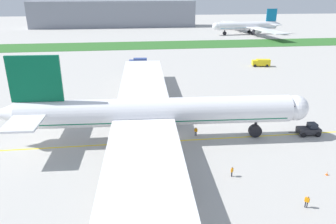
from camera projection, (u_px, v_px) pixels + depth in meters
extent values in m
plane|color=#ADAAA5|center=(173.00, 137.00, 58.55)|extent=(600.00, 600.00, 0.00)
cube|color=yellow|center=(174.00, 141.00, 57.07)|extent=(280.00, 0.36, 0.01)
cube|color=#2D6628|center=(143.00, 45.00, 154.91)|extent=(320.00, 24.00, 0.10)
cylinder|color=white|center=(157.00, 112.00, 55.58)|extent=(47.38, 7.09, 4.83)
cube|color=#055938|center=(157.00, 116.00, 55.88)|extent=(45.48, 6.62, 0.58)
sphere|color=white|center=(295.00, 108.00, 57.37)|extent=(4.59, 4.59, 4.59)
cone|color=white|center=(4.00, 114.00, 53.59)|extent=(5.50, 4.36, 4.10)
cube|color=#055938|center=(35.00, 79.00, 51.90)|extent=(8.51, 0.89, 7.73)
cube|color=white|center=(42.00, 102.00, 58.32)|extent=(5.56, 7.97, 0.34)
cube|color=white|center=(24.00, 122.00, 49.33)|extent=(5.56, 7.97, 0.34)
cube|color=white|center=(143.00, 80.00, 77.64)|extent=(12.42, 42.94, 0.39)
cube|color=white|center=(145.00, 198.00, 33.60)|extent=(12.42, 42.94, 0.39)
cylinder|color=#B7BABF|center=(150.00, 98.00, 69.37)|extent=(4.71, 2.87, 2.66)
cylinder|color=black|center=(160.00, 97.00, 69.53)|extent=(0.53, 2.80, 2.79)
cylinder|color=#B7BABF|center=(155.00, 163.00, 43.13)|extent=(4.71, 2.87, 2.66)
cylinder|color=black|center=(172.00, 163.00, 43.29)|extent=(0.53, 2.80, 2.79)
cylinder|color=black|center=(256.00, 126.00, 58.07)|extent=(0.50, 0.50, 1.87)
cylinder|color=black|center=(255.00, 131.00, 58.40)|extent=(2.34, 1.14, 2.29)
cylinder|color=black|center=(136.00, 124.00, 58.86)|extent=(0.50, 0.50, 1.87)
cylinder|color=black|center=(136.00, 129.00, 59.20)|extent=(2.34, 1.14, 2.29)
cylinder|color=black|center=(136.00, 136.00, 54.15)|extent=(0.50, 0.50, 1.87)
cylinder|color=black|center=(136.00, 141.00, 54.48)|extent=(2.34, 1.14, 2.29)
cube|color=black|center=(292.00, 105.00, 57.10)|extent=(1.86, 3.70, 0.87)
sphere|color=black|center=(55.00, 107.00, 56.33)|extent=(0.34, 0.34, 0.34)
sphere|color=black|center=(72.00, 107.00, 56.55)|extent=(0.34, 0.34, 0.34)
sphere|color=black|center=(89.00, 106.00, 56.76)|extent=(0.34, 0.34, 0.34)
sphere|color=black|center=(106.00, 106.00, 56.98)|extent=(0.34, 0.34, 0.34)
sphere|color=black|center=(123.00, 106.00, 57.19)|extent=(0.34, 0.34, 0.34)
sphere|color=black|center=(140.00, 105.00, 57.41)|extent=(0.34, 0.34, 0.34)
sphere|color=black|center=(156.00, 105.00, 57.62)|extent=(0.34, 0.34, 0.34)
sphere|color=black|center=(173.00, 104.00, 57.84)|extent=(0.34, 0.34, 0.34)
sphere|color=black|center=(189.00, 104.00, 58.05)|extent=(0.34, 0.34, 0.34)
sphere|color=black|center=(205.00, 103.00, 58.27)|extent=(0.34, 0.34, 0.34)
sphere|color=black|center=(221.00, 103.00, 58.48)|extent=(0.34, 0.34, 0.34)
sphere|color=black|center=(237.00, 103.00, 58.70)|extent=(0.34, 0.34, 0.34)
sphere|color=black|center=(253.00, 102.00, 58.91)|extent=(0.34, 0.34, 0.34)
cube|color=#26262B|center=(308.00, 130.00, 59.22)|extent=(4.08, 2.30, 0.94)
cube|color=black|center=(312.00, 126.00, 58.93)|extent=(1.51, 1.67, 0.90)
cylinder|color=black|center=(293.00, 132.00, 59.12)|extent=(1.80, 0.21, 0.12)
cylinder|color=black|center=(304.00, 135.00, 58.30)|extent=(0.92, 0.39, 0.90)
cylinder|color=black|center=(298.00, 130.00, 60.27)|extent=(0.92, 0.39, 0.90)
cylinder|color=black|center=(318.00, 135.00, 58.50)|extent=(0.92, 0.39, 0.90)
cylinder|color=black|center=(312.00, 130.00, 60.47)|extent=(0.92, 0.39, 0.90)
cylinder|color=black|center=(196.00, 134.00, 58.91)|extent=(0.12, 0.12, 0.86)
cylinder|color=orange|center=(197.00, 130.00, 58.63)|extent=(0.10, 0.10, 0.55)
cylinder|color=black|center=(195.00, 134.00, 58.95)|extent=(0.12, 0.12, 0.86)
cylinder|color=orange|center=(195.00, 130.00, 58.72)|extent=(0.10, 0.10, 0.55)
cube|color=orange|center=(196.00, 130.00, 58.67)|extent=(0.50, 0.38, 0.61)
sphere|color=#8C6647|center=(196.00, 128.00, 58.51)|extent=(0.23, 0.23, 0.23)
cylinder|color=black|center=(232.00, 174.00, 46.03)|extent=(0.11, 0.11, 0.78)
cylinder|color=orange|center=(231.00, 171.00, 45.70)|extent=(0.09, 0.09, 0.50)
cylinder|color=black|center=(232.00, 174.00, 46.17)|extent=(0.11, 0.11, 0.78)
cylinder|color=orange|center=(233.00, 170.00, 46.05)|extent=(0.09, 0.09, 0.50)
cube|color=orange|center=(232.00, 170.00, 45.86)|extent=(0.45, 0.45, 0.55)
sphere|color=#8C6647|center=(232.00, 168.00, 45.72)|extent=(0.21, 0.21, 0.21)
cylinder|color=black|center=(305.00, 204.00, 39.52)|extent=(0.13, 0.13, 0.86)
cylinder|color=orange|center=(305.00, 199.00, 39.34)|extent=(0.10, 0.10, 0.55)
cylinder|color=black|center=(307.00, 205.00, 39.43)|extent=(0.13, 0.13, 0.86)
cylinder|color=orange|center=(309.00, 201.00, 39.11)|extent=(0.10, 0.10, 0.55)
cube|color=orange|center=(307.00, 200.00, 39.21)|extent=(0.51, 0.47, 0.61)
sphere|color=tan|center=(308.00, 197.00, 39.06)|extent=(0.23, 0.23, 0.23)
cube|color=#F2590C|center=(327.00, 175.00, 46.58)|extent=(0.36, 0.36, 0.03)
cone|color=#F2590C|center=(327.00, 173.00, 46.47)|extent=(0.28, 0.28, 0.55)
cylinder|color=white|center=(327.00, 173.00, 46.46)|extent=(0.17, 0.17, 0.06)
cube|color=#33478C|center=(140.00, 62.00, 112.38)|extent=(4.80, 2.43, 2.37)
cube|color=#33478C|center=(132.00, 62.00, 112.40)|extent=(1.97, 2.10, 1.75)
cube|color=#263347|center=(129.00, 61.00, 112.24)|extent=(0.23, 1.70, 0.77)
cylinder|color=black|center=(132.00, 66.00, 111.77)|extent=(0.92, 0.38, 0.90)
cylinder|color=black|center=(132.00, 64.00, 113.65)|extent=(0.92, 0.38, 0.90)
cylinder|color=black|center=(144.00, 65.00, 111.90)|extent=(0.92, 0.38, 0.90)
cylinder|color=black|center=(144.00, 64.00, 113.79)|extent=(0.92, 0.38, 0.90)
cube|color=yellow|center=(263.00, 62.00, 111.94)|extent=(4.93, 3.11, 2.04)
cube|color=yellow|center=(255.00, 63.00, 112.12)|extent=(2.15, 2.54, 1.72)
cube|color=#263347|center=(252.00, 62.00, 112.03)|extent=(0.41, 1.97, 0.76)
cylinder|color=black|center=(255.00, 66.00, 111.33)|extent=(0.94, 0.45, 0.90)
cylinder|color=black|center=(254.00, 64.00, 113.54)|extent=(0.94, 0.45, 0.90)
cylinder|color=black|center=(267.00, 66.00, 111.16)|extent=(0.94, 0.45, 0.90)
cylinder|color=black|center=(265.00, 64.00, 113.37)|extent=(0.94, 0.45, 0.90)
cylinder|color=white|center=(247.00, 26.00, 191.60)|extent=(37.54, 8.62, 4.55)
cube|color=#0C6B9E|center=(247.00, 27.00, 191.88)|extent=(36.02, 8.10, 0.55)
sphere|color=white|center=(216.00, 26.00, 187.27)|extent=(4.32, 4.32, 4.32)
cone|color=white|center=(278.00, 24.00, 195.98)|extent=(5.40, 4.39, 3.86)
cube|color=#0C6B9E|center=(272.00, 15.00, 192.89)|extent=(6.72, 1.19, 7.27)
cube|color=white|center=(276.00, 25.00, 190.80)|extent=(4.88, 7.68, 0.32)
cube|color=white|center=(268.00, 23.00, 199.05)|extent=(4.88, 7.68, 0.32)
cube|color=white|center=(266.00, 30.00, 174.92)|extent=(11.84, 34.24, 0.36)
cube|color=white|center=(236.00, 23.00, 209.49)|extent=(11.84, 34.24, 0.36)
cylinder|color=#B7BABF|center=(257.00, 31.00, 182.02)|extent=(4.57, 2.96, 2.50)
cylinder|color=black|center=(254.00, 31.00, 181.55)|extent=(0.66, 2.65, 2.63)
cylinder|color=#B7BABF|center=(240.00, 27.00, 202.89)|extent=(4.57, 2.96, 2.50)
cylinder|color=black|center=(236.00, 27.00, 202.42)|extent=(0.66, 2.65, 2.63)
cylinder|color=black|center=(225.00, 32.00, 189.64)|extent=(0.48, 0.48, 1.76)
cylinder|color=black|center=(225.00, 33.00, 189.96)|extent=(2.25, 1.20, 2.16)
cylinder|color=black|center=(253.00, 31.00, 191.21)|extent=(0.48, 0.48, 1.76)
cylinder|color=black|center=(253.00, 33.00, 191.53)|extent=(2.25, 1.20, 2.16)
cylinder|color=black|center=(249.00, 30.00, 195.54)|extent=(0.48, 0.48, 1.76)
cylinder|color=black|center=(249.00, 32.00, 195.86)|extent=(2.25, 1.20, 2.16)
cube|color=gray|center=(114.00, 14.00, 228.96)|extent=(115.46, 20.00, 18.00)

